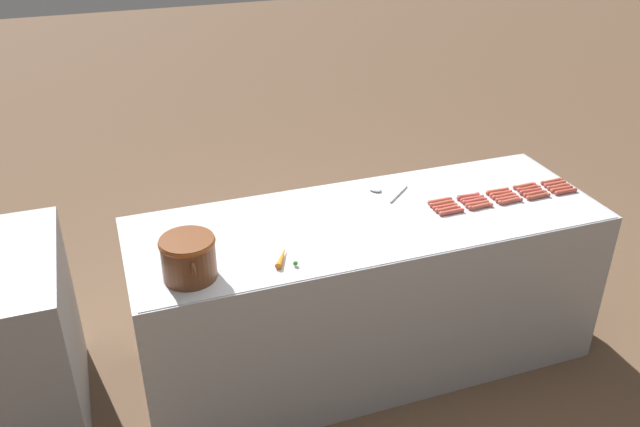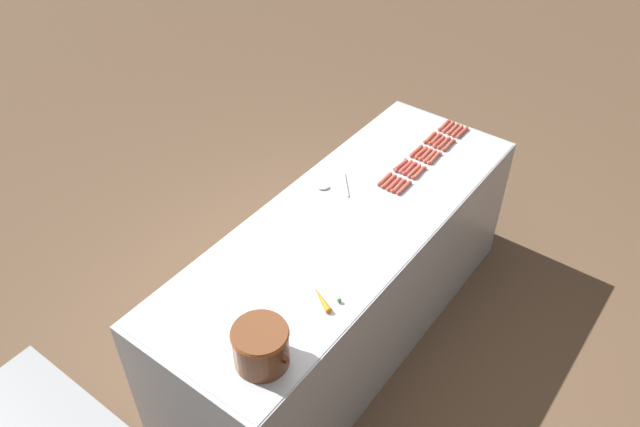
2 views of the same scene
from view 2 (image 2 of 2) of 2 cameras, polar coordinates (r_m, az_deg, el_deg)
name	(u,v)px [view 2 (image 2 of 2)]	position (r m, az deg, el deg)	size (l,w,h in m)	color
ground_plane	(342,330)	(4.05, 1.98, -10.40)	(20.00, 20.00, 0.00)	brown
griddle_counter	(344,279)	(3.71, 2.14, -5.94)	(0.86, 2.45, 0.92)	#ADAFB5
hot_dog_0	(462,132)	(4.14, 12.66, 7.12)	(0.03, 0.15, 0.02)	#B7483C
hot_dog_1	(449,145)	(4.00, 11.49, 6.04)	(0.03, 0.15, 0.02)	#AC4E3C
hot_dog_2	(434,158)	(3.87, 10.25, 4.93)	(0.03, 0.15, 0.02)	#B15040
hot_dog_3	(419,173)	(3.74, 8.89, 3.65)	(0.03, 0.15, 0.02)	#B64E41
hot_dog_4	(404,188)	(3.61, 7.56, 2.31)	(0.03, 0.15, 0.02)	#AE483E
hot_dog_5	(457,131)	(4.14, 12.23, 7.26)	(0.03, 0.15, 0.02)	#B0503B
hot_dog_6	(444,143)	(4.01, 11.08, 6.24)	(0.03, 0.15, 0.02)	#B04F3E
hot_dog_7	(430,156)	(3.88, 9.86, 5.07)	(0.03, 0.15, 0.02)	#B44E3F
hot_dog_8	(414,171)	(3.75, 8.46, 3.81)	(0.03, 0.15, 0.02)	#AC523C
hot_dog_9	(399,186)	(3.62, 7.08, 2.49)	(0.03, 0.15, 0.02)	#AD4E3D
hot_dog_10	(453,129)	(4.16, 11.86, 7.43)	(0.03, 0.15, 0.02)	#B6533E
hot_dog_11	(439,142)	(4.02, 10.63, 6.37)	(0.03, 0.15, 0.02)	#B0473D
hot_dog_12	(426,155)	(3.89, 9.47, 5.25)	(0.03, 0.15, 0.02)	#AD4E3C
hot_dog_13	(410,168)	(3.76, 8.07, 4.03)	(0.03, 0.15, 0.02)	#B94541
hot_dog_14	(394,184)	(3.63, 6.67, 2.67)	(0.03, 0.15, 0.02)	#B2473A
hot_dog_15	(448,127)	(4.17, 11.46, 7.62)	(0.03, 0.15, 0.02)	#B14F41
hot_dog_16	(435,139)	(4.04, 10.32, 6.58)	(0.03, 0.15, 0.02)	#AE4738
hot_dog_17	(421,153)	(3.90, 9.06, 5.42)	(0.03, 0.15, 0.02)	#B84A38
hot_dog_18	(406,167)	(3.77, 7.72, 4.19)	(0.03, 0.15, 0.02)	#B2473C
hot_dog_19	(389,181)	(3.65, 6.22, 2.88)	(0.03, 0.15, 0.02)	#AD4B3A
hot_dog_20	(444,125)	(4.18, 11.11, 7.78)	(0.03, 0.15, 0.02)	#AF4C39
hot_dog_21	(430,138)	(4.05, 9.86, 6.74)	(0.03, 0.15, 0.02)	#B95139
hot_dog_22	(416,151)	(3.91, 8.64, 5.58)	(0.03, 0.15, 0.02)	#B74C39
hot_dog_23	(401,165)	(3.78, 7.26, 4.33)	(0.03, 0.15, 0.02)	#AF463D
hot_dog_24	(385,179)	(3.66, 5.84, 3.10)	(0.03, 0.15, 0.02)	#B94D3C
bean_pot	(261,345)	(2.69, -5.35, -11.65)	(0.31, 0.25, 0.20)	brown
serving_spoon	(331,186)	(3.60, 1.00, 2.47)	(0.21, 0.23, 0.02)	#B7B7BC
carrot	(322,298)	(2.97, 0.20, -7.63)	(0.17, 0.11, 0.03)	orange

